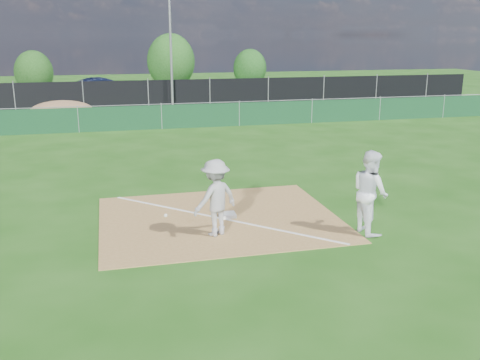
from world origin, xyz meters
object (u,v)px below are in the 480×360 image
Objects in this scene: runner at (370,192)px; tree_right at (250,68)px; play_at_first at (216,198)px; car_left at (60,92)px; car_mid at (105,90)px; light_pole at (171,44)px; first_base at (228,215)px; tree_left at (34,72)px; tree_mid at (171,61)px; car_right at (228,88)px.

tree_right reaches higher than runner.
runner is at bearing -10.61° from play_at_first.
car_left is 3.14m from car_mid.
car_left is 0.78× the size of car_mid.
light_pole reaches higher than play_at_first.
first_base is 0.21× the size of play_at_first.
play_at_first is at bearing 76.35° from runner.
first_base is at bearing -152.22° from car_left.
tree_mid is at bearing 6.14° from tree_left.
tree_right reaches higher than car_mid.
car_right is 1.30× the size of tree_right.
light_pole reaches higher than car_mid.
car_mid is 1.07× the size of tree_mid.
play_at_first is 0.38× the size of car_mid.
tree_right is (10.05, 34.36, 0.83)m from play_at_first.
car_left reaches higher than car_right.
tree_left is at bearing 30.68° from car_mid.
first_base is 0.09× the size of car_right.
runner is at bearing 179.33° from car_mid.
tree_left is 0.73× the size of tree_mid.
play_at_first is 28.61m from car_left.
tree_right is at bearing -52.72° from car_left.
car_left is at bearing 100.93° from play_at_first.
car_left is at bearing -144.43° from tree_mid.
tree_right reaches higher than car_left.
tree_mid is (2.61, 33.04, 2.37)m from first_base.
car_mid is 9.11m from car_right.
tree_mid is at bearing -178.95° from tree_right.
light_pole reaches higher than car_right.
first_base is at bearing -75.60° from tree_left.
car_mid is (-2.91, 26.27, 0.78)m from first_base.
car_left is at bearing 102.54° from first_base.
tree_left reaches higher than car_mid.
first_base is at bearing -105.97° from tree_right.
tree_right is (3.34, 5.91, 1.10)m from car_right.
play_at_first is at bearing -95.28° from tree_mid.
tree_right is (17.68, 1.29, -0.02)m from tree_left.
light_pole is 1.69× the size of tree_mid.
play_at_first is 0.96× the size of runner.
tree_mid is at bearing 85.49° from first_base.
light_pole reaches higher than first_base.
tree_mid is (5.51, 6.77, 1.59)m from car_mid.
runner is 0.58× the size of tree_left.
car_mid is 8.88m from tree_mid.
car_left is 16.73m from tree_right.
first_base is 0.20× the size of runner.
car_left is (-5.98, 26.90, 0.62)m from first_base.
car_left is at bearing 143.91° from light_pole.
tree_mid is at bearing -39.19° from car_left.
play_at_first is at bearing -77.01° from tree_left.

